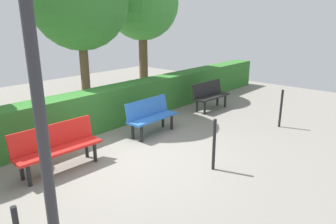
{
  "coord_description": "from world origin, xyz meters",
  "views": [
    {
      "loc": [
        4.03,
        4.45,
        2.74
      ],
      "look_at": [
        -1.47,
        -0.29,
        0.55
      ],
      "focal_mm": 33.22,
      "sensor_mm": 36.0,
      "label": 1
    }
  ],
  "objects_px": {
    "bench_red": "(57,145)",
    "tree_mid": "(79,2)",
    "tree_near": "(142,4)",
    "bench_blue": "(151,115)",
    "bench_black": "(210,94)",
    "lamp_post": "(32,50)"
  },
  "relations": [
    {
      "from": "bench_red",
      "to": "tree_mid",
      "type": "bearing_deg",
      "value": -131.13
    },
    {
      "from": "bench_blue",
      "to": "tree_mid",
      "type": "height_order",
      "value": "tree_mid"
    },
    {
      "from": "tree_near",
      "to": "lamp_post",
      "type": "distance_m",
      "value": 8.68
    },
    {
      "from": "tree_near",
      "to": "lamp_post",
      "type": "height_order",
      "value": "tree_near"
    },
    {
      "from": "bench_red",
      "to": "tree_near",
      "type": "height_order",
      "value": "tree_near"
    },
    {
      "from": "bench_black",
      "to": "bench_blue",
      "type": "relative_size",
      "value": 1.01
    },
    {
      "from": "bench_black",
      "to": "lamp_post",
      "type": "xyz_separation_m",
      "value": [
        6.62,
        2.35,
        1.99
      ]
    },
    {
      "from": "bench_blue",
      "to": "bench_red",
      "type": "relative_size",
      "value": 0.85
    },
    {
      "from": "tree_near",
      "to": "bench_red",
      "type": "bearing_deg",
      "value": 30.09
    },
    {
      "from": "bench_black",
      "to": "tree_mid",
      "type": "height_order",
      "value": "tree_mid"
    },
    {
      "from": "bench_blue",
      "to": "bench_red",
      "type": "xyz_separation_m",
      "value": [
        2.53,
        0.01,
        0.01
      ]
    },
    {
      "from": "bench_black",
      "to": "tree_near",
      "type": "xyz_separation_m",
      "value": [
        -0.14,
        -3.04,
        2.75
      ]
    },
    {
      "from": "bench_red",
      "to": "tree_mid",
      "type": "height_order",
      "value": "tree_mid"
    },
    {
      "from": "tree_near",
      "to": "tree_mid",
      "type": "distance_m",
      "value": 3.01
    },
    {
      "from": "tree_mid",
      "to": "lamp_post",
      "type": "distance_m",
      "value": 6.17
    },
    {
      "from": "tree_near",
      "to": "bench_blue",
      "type": "bearing_deg",
      "value": 47.24
    },
    {
      "from": "lamp_post",
      "to": "bench_blue",
      "type": "bearing_deg",
      "value": -149.68
    },
    {
      "from": "bench_black",
      "to": "tree_near",
      "type": "height_order",
      "value": "tree_near"
    },
    {
      "from": "bench_black",
      "to": "lamp_post",
      "type": "height_order",
      "value": "lamp_post"
    },
    {
      "from": "tree_near",
      "to": "bench_black",
      "type": "bearing_deg",
      "value": 87.35
    },
    {
      "from": "bench_red",
      "to": "tree_near",
      "type": "relative_size",
      "value": 0.36
    },
    {
      "from": "bench_blue",
      "to": "bench_black",
      "type": "bearing_deg",
      "value": -178.5
    }
  ]
}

